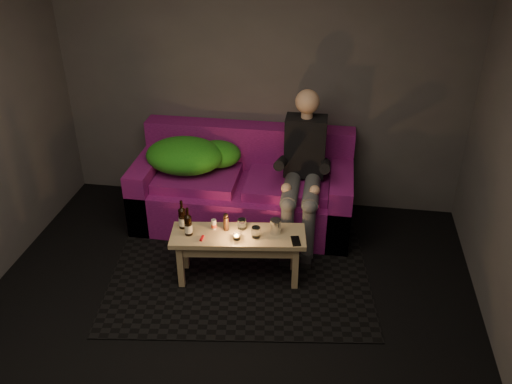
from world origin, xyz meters
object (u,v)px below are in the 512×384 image
at_px(sofa, 244,190).
at_px(coffee_table, 238,242).
at_px(person, 303,167).
at_px(beer_bottle_a, 182,218).
at_px(beer_bottle_b, 188,225).
at_px(steel_cup, 276,226).

xyz_separation_m(sofa, coffee_table, (0.12, -0.94, 0.05)).
height_order(person, beer_bottle_a, person).
xyz_separation_m(sofa, person, (0.58, -0.17, 0.39)).
distance_m(person, beer_bottle_b, 1.22).
bearing_deg(sofa, beer_bottle_a, -111.25).
xyz_separation_m(coffee_table, beer_bottle_b, (-0.40, -0.07, 0.17)).
distance_m(coffee_table, beer_bottle_a, 0.50).
relative_size(person, beer_bottle_a, 5.40).
distance_m(sofa, person, 0.72).
bearing_deg(steel_cup, beer_bottle_a, -177.01).
relative_size(person, steel_cup, 11.03).
xyz_separation_m(person, beer_bottle_a, (-0.93, -0.75, -0.17)).
bearing_deg(coffee_table, beer_bottle_b, -170.57).
relative_size(coffee_table, beer_bottle_a, 4.45).
bearing_deg(beer_bottle_a, coffee_table, -3.08).
distance_m(beer_bottle_b, steel_cup, 0.71).
bearing_deg(person, sofa, 163.72).
bearing_deg(beer_bottle_b, sofa, 74.36).
height_order(person, beer_bottle_b, person).
bearing_deg(beer_bottle_b, steel_cup, 10.70).
height_order(beer_bottle_b, steel_cup, beer_bottle_b).
distance_m(person, coffee_table, 0.97).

